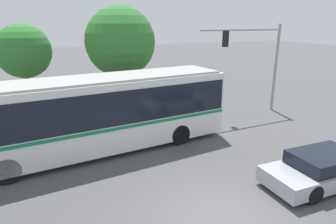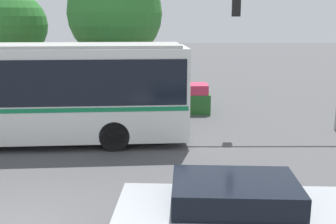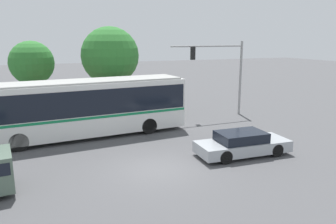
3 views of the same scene
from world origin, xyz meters
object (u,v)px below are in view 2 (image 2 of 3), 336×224
city_bus (14,88)px  street_tree_centre (115,13)px  traffic_light_pole (305,31)px  street_tree_left (15,25)px  sedan_foreground (239,211)px

city_bus → street_tree_centre: 7.07m
traffic_light_pole → street_tree_left: (-13.28, 6.67, 0.13)m
sedan_foreground → traffic_light_pole: traffic_light_pole is taller
sedan_foreground → traffic_light_pole: bearing=67.6°
traffic_light_pole → street_tree_centre: (-7.62, 4.32, 0.70)m
sedan_foreground → street_tree_left: (-9.48, 14.73, 3.36)m
street_tree_centre → sedan_foreground: bearing=-72.9°
city_bus → street_tree_left: size_ratio=2.11×
city_bus → street_tree_centre: street_tree_centre is taller
traffic_light_pole → sedan_foreground: bearing=64.8°
traffic_light_pole → street_tree_centre: bearing=-29.6°
sedan_foreground → street_tree_left: 17.84m
city_bus → street_tree_centre: size_ratio=1.77×
traffic_light_pole → street_tree_left: street_tree_left is taller
street_tree_centre → street_tree_left: bearing=157.5°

